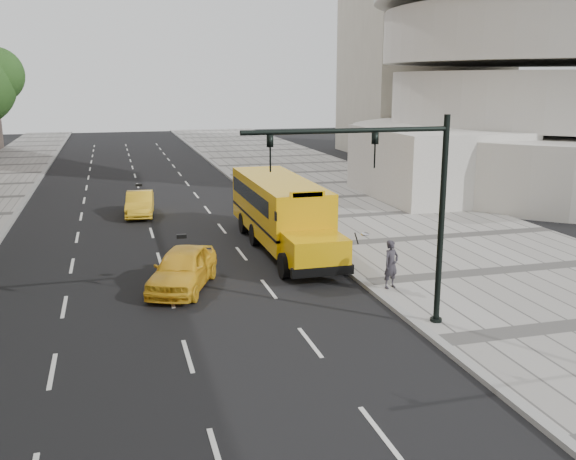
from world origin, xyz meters
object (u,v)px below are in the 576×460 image
object	(u,v)px
taxi_near	(183,268)
traffic_signal	(399,197)
taxi_far	(140,204)
school_bus	(280,207)
pedestrian	(391,264)

from	to	relation	value
taxi_near	traffic_signal	distance (m)	8.69
traffic_signal	taxi_near	bearing A→B (deg)	134.75
taxi_near	taxi_far	world-z (taller)	taxi_near
taxi_near	traffic_signal	size ratio (longest dim) A/B	0.69
traffic_signal	school_bus	bearing A→B (deg)	93.68
taxi_far	pedestrian	bearing A→B (deg)	-58.15
school_bus	traffic_signal	world-z (taller)	traffic_signal
taxi_near	taxi_far	xyz separation A→B (m)	(-0.87, 13.47, -0.09)
taxi_far	school_bus	bearing A→B (deg)	-50.06
taxi_near	school_bus	bearing A→B (deg)	67.63
pedestrian	traffic_signal	xyz separation A→B (m)	(-1.41, -3.37, 3.08)
school_bus	pedestrian	xyz separation A→B (m)	(2.10, -7.40, -0.75)
pedestrian	traffic_signal	distance (m)	4.78
pedestrian	taxi_near	bearing A→B (deg)	140.41
school_bus	pedestrian	distance (m)	7.73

